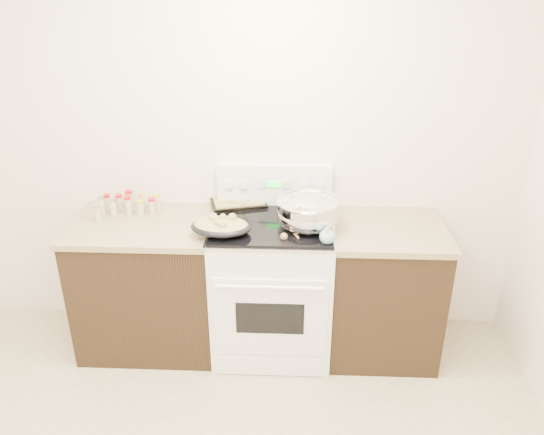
{
  "coord_description": "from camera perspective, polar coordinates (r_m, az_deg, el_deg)",
  "views": [
    {
      "loc": [
        0.48,
        -1.58,
        2.38
      ],
      "look_at": [
        0.35,
        1.37,
        1.0
      ],
      "focal_mm": 35.0,
      "sensor_mm": 36.0,
      "label": 1
    }
  ],
  "objects": [
    {
      "name": "baking_sheet",
      "position": [
        3.6,
        -3.68,
        1.76
      ],
      "size": [
        0.41,
        0.34,
        0.06
      ],
      "color": "black",
      "rests_on": "kitchen_range"
    },
    {
      "name": "room_shell",
      "position": [
        1.79,
        -13.28,
        2.07
      ],
      "size": [
        4.1,
        3.6,
        2.75
      ],
      "color": "white",
      "rests_on": "ground"
    },
    {
      "name": "counter_left",
      "position": [
        3.7,
        -13.0,
        -6.94
      ],
      "size": [
        0.93,
        0.67,
        0.92
      ],
      "color": "black",
      "rests_on": "ground"
    },
    {
      "name": "mixing_bowl",
      "position": [
        3.25,
        3.85,
        0.52
      ],
      "size": [
        0.5,
        0.5,
        0.23
      ],
      "color": "silver",
      "rests_on": "kitchen_range"
    },
    {
      "name": "roasting_pan",
      "position": [
        3.19,
        -5.52,
        -0.89
      ],
      "size": [
        0.39,
        0.29,
        0.11
      ],
      "color": "black",
      "rests_on": "kitchen_range"
    },
    {
      "name": "counter_right",
      "position": [
        3.62,
        11.76,
        -7.55
      ],
      "size": [
        0.73,
        0.67,
        0.92
      ],
      "color": "black",
      "rests_on": "ground"
    },
    {
      "name": "blue_ladle",
      "position": [
        3.1,
        5.99,
        -1.95
      ],
      "size": [
        0.11,
        0.3,
        0.11
      ],
      "color": "#7CAAB9",
      "rests_on": "kitchen_range"
    },
    {
      "name": "spice_jars",
      "position": [
        3.63,
        -15.39,
        1.36
      ],
      "size": [
        0.39,
        0.24,
        0.13
      ],
      "color": "#BFB28C",
      "rests_on": "counter_left"
    },
    {
      "name": "kitchen_range",
      "position": [
        3.56,
        0.04,
        -7.09
      ],
      "size": [
        0.78,
        0.73,
        1.22
      ],
      "color": "white",
      "rests_on": "ground"
    },
    {
      "name": "wooden_spoon",
      "position": [
        3.16,
        1.56,
        -1.79
      ],
      "size": [
        0.11,
        0.24,
        0.04
      ],
      "color": "#A17349",
      "rests_on": "kitchen_range"
    }
  ]
}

